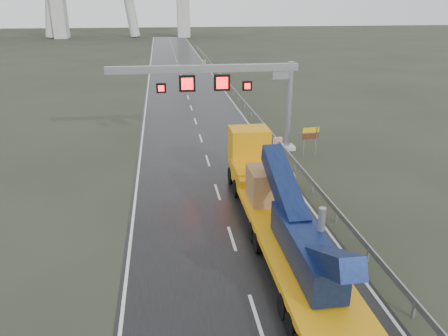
{
  "coord_description": "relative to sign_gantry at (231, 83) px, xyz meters",
  "views": [
    {
      "loc": [
        -3.22,
        -15.74,
        11.67
      ],
      "look_at": [
        -0.12,
        6.06,
        3.2
      ],
      "focal_mm": 35.0,
      "sensor_mm": 36.0,
      "label": 1
    }
  ],
  "objects": [
    {
      "name": "ground",
      "position": [
        -2.1,
        -17.99,
        -5.61
      ],
      "size": [
        400.0,
        400.0,
        0.0
      ],
      "primitive_type": "plane",
      "color": "#292C1F",
      "rests_on": "ground"
    },
    {
      "name": "road",
      "position": [
        -2.1,
        22.01,
        -5.6
      ],
      "size": [
        11.0,
        200.0,
        0.02
      ],
      "primitive_type": "cube",
      "color": "black",
      "rests_on": "ground"
    },
    {
      "name": "guardrail",
      "position": [
        4.0,
        12.01,
        -4.91
      ],
      "size": [
        0.2,
        140.0,
        1.4
      ],
      "primitive_type": null,
      "color": "gray",
      "rests_on": "ground"
    },
    {
      "name": "sign_gantry",
      "position": [
        0.0,
        0.0,
        0.0
      ],
      "size": [
        14.9,
        1.2,
        7.42
      ],
      "color": "#B3B2AE",
      "rests_on": "ground"
    },
    {
      "name": "heavy_haul_truck",
      "position": [
        0.27,
        -13.4,
        -3.84
      ],
      "size": [
        2.99,
        19.53,
        4.58
      ],
      "rotation": [
        0.0,
        0.0,
        0.0
      ],
      "color": "orange",
      "rests_on": "ground"
    },
    {
      "name": "exit_sign_pair",
      "position": [
        6.08,
        -2.03,
        -3.92
      ],
      "size": [
        1.4,
        0.28,
        2.42
      ],
      "rotation": [
        0.0,
        0.0,
        0.15
      ],
      "color": "gray",
      "rests_on": "ground"
    },
    {
      "name": "striped_barrier",
      "position": [
        3.9,
        -0.37,
        -5.05
      ],
      "size": [
        0.71,
        0.44,
        1.13
      ],
      "primitive_type": "cube",
      "rotation": [
        0.0,
        0.0,
        0.13
      ],
      "color": "red",
      "rests_on": "ground"
    }
  ]
}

